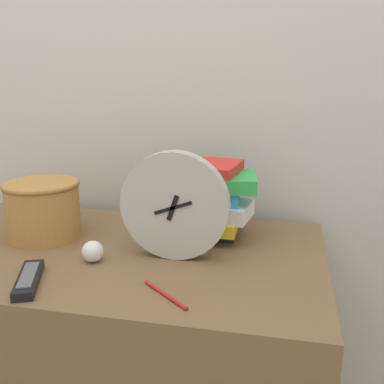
# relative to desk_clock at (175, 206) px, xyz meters

# --- Properties ---
(wall_back) EXTENTS (6.00, 0.04, 2.40)m
(wall_back) POSITION_rel_desk_clock_xyz_m (-0.19, 0.41, 0.36)
(wall_back) COLOR beige
(wall_back) RESTS_ON ground_plane
(desk) EXTENTS (1.13, 0.64, 0.70)m
(desk) POSITION_rel_desk_clock_xyz_m (-0.19, 0.02, -0.49)
(desk) COLOR brown
(desk) RESTS_ON ground_plane
(desk_clock) EXTENTS (0.27, 0.04, 0.27)m
(desk_clock) POSITION_rel_desk_clock_xyz_m (0.00, 0.00, 0.00)
(desk_clock) COLOR #B7B2A8
(desk_clock) RESTS_ON desk
(book_stack) EXTENTS (0.27, 0.21, 0.21)m
(book_stack) POSITION_rel_desk_clock_xyz_m (0.05, 0.17, -0.03)
(book_stack) COLOR #232328
(book_stack) RESTS_ON desk
(basket) EXTENTS (0.21, 0.21, 0.16)m
(basket) POSITION_rel_desk_clock_xyz_m (-0.40, 0.06, -0.05)
(basket) COLOR #B27A3D
(basket) RESTS_ON desk
(tv_remote) EXTENTS (0.11, 0.18, 0.02)m
(tv_remote) POSITION_rel_desk_clock_xyz_m (-0.28, -0.21, -0.12)
(tv_remote) COLOR black
(tv_remote) RESTS_ON desk
(crumpled_paper_ball) EXTENTS (0.05, 0.05, 0.05)m
(crumpled_paper_ball) POSITION_rel_desk_clock_xyz_m (-0.19, -0.07, -0.11)
(crumpled_paper_ball) COLOR white
(crumpled_paper_ball) RESTS_ON desk
(pen) EXTENTS (0.12, 0.10, 0.01)m
(pen) POSITION_rel_desk_clock_xyz_m (0.03, -0.20, -0.13)
(pen) COLOR #B21E1E
(pen) RESTS_ON desk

